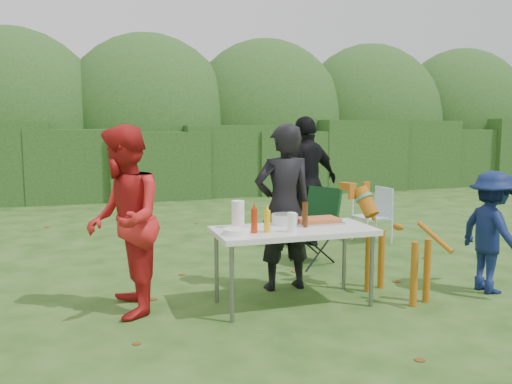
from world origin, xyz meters
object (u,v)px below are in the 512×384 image
object	(u,v)px
beer_bottle	(305,215)
child	(492,232)
lawn_chair	(372,215)
mustard_bottle	(267,221)
dog	(398,244)
ketchup_bottle	(254,221)
folding_table	(294,234)
person_black_puffy	(307,182)
person_cook	(284,207)
person_red_jacket	(124,221)
camping_chair	(312,225)
paper_towel_roll	(238,214)

from	to	relation	value
beer_bottle	child	bearing A→B (deg)	-7.61
child	lawn_chair	size ratio (longest dim) A/B	1.55
child	mustard_bottle	xyz separation A→B (m)	(-2.37, 0.14, 0.22)
dog	ketchup_bottle	xyz separation A→B (m)	(-1.49, 0.00, 0.31)
folding_table	lawn_chair	size ratio (longest dim) A/B	1.88
person_black_puffy	lawn_chair	world-z (taller)	person_black_puffy
dog	lawn_chair	distance (m)	2.53
person_cook	person_red_jacket	size ratio (longest dim) A/B	1.00
person_black_puffy	mustard_bottle	xyz separation A→B (m)	(-1.39, -2.36, -0.07)
mustard_bottle	ketchup_bottle	distance (m)	0.12
person_red_jacket	dog	xyz separation A→B (m)	(2.60, -0.32, -0.32)
child	camping_chair	bearing A→B (deg)	37.21
mustard_bottle	ketchup_bottle	xyz separation A→B (m)	(-0.12, 0.00, 0.01)
person_cook	lawn_chair	bearing A→B (deg)	-141.25
person_red_jacket	beer_bottle	bearing A→B (deg)	84.25
person_red_jacket	ketchup_bottle	bearing A→B (deg)	75.35
person_cook	lawn_chair	world-z (taller)	person_cook
folding_table	camping_chair	world-z (taller)	camping_chair
mustard_bottle	beer_bottle	bearing A→B (deg)	15.64
folding_table	dog	distance (m)	1.08
camping_chair	lawn_chair	xyz separation A→B (m)	(1.30, 0.81, -0.07)
dog	camping_chair	xyz separation A→B (m)	(-0.26, 1.49, -0.07)
folding_table	paper_towel_roll	bearing A→B (deg)	161.29
person_cook	lawn_chair	distance (m)	2.68
folding_table	dog	bearing A→B (deg)	-5.20
dog	camping_chair	world-z (taller)	dog
person_red_jacket	beer_bottle	xyz separation A→B (m)	(1.66, -0.21, 0.00)
person_black_puffy	paper_towel_roll	bearing A→B (deg)	33.85
lawn_chair	beer_bottle	xyz separation A→B (m)	(-1.99, -2.18, 0.46)
person_red_jacket	camping_chair	size ratio (longest dim) A/B	1.84
lawn_chair	person_black_puffy	bearing A→B (deg)	-7.51
person_black_puffy	camping_chair	distance (m)	1.01
ketchup_bottle	beer_bottle	distance (m)	0.55
person_black_puffy	lawn_chair	size ratio (longest dim) A/B	2.27
child	paper_towel_roll	bearing A→B (deg)	80.51
folding_table	mustard_bottle	world-z (taller)	mustard_bottle
dog	beer_bottle	distance (m)	1.01
mustard_bottle	beer_bottle	world-z (taller)	beer_bottle
person_black_puffy	person_red_jacket	bearing A→B (deg)	18.81
dog	camping_chair	bearing A→B (deg)	-8.91
dog	camping_chair	size ratio (longest dim) A/B	1.21
person_cook	lawn_chair	xyz separation A→B (m)	(2.02, 1.70, -0.46)
folding_table	person_black_puffy	world-z (taller)	person_black_puffy
folding_table	ketchup_bottle	distance (m)	0.46
person_red_jacket	paper_towel_roll	size ratio (longest dim) A/B	6.58
person_red_jacket	dog	size ratio (longest dim) A/B	1.52
dog	paper_towel_roll	bearing A→B (deg)	61.64
person_cook	paper_towel_roll	distance (m)	0.67
folding_table	paper_towel_roll	distance (m)	0.55
ketchup_bottle	child	bearing A→B (deg)	-3.39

